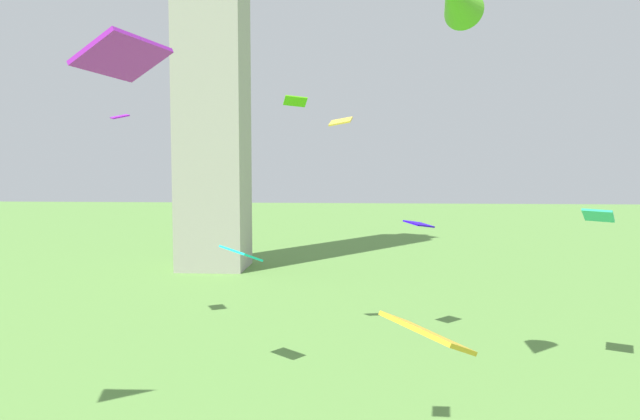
{
  "coord_description": "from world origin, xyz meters",
  "views": [
    {
      "loc": [
        0.31,
        1.37,
        8.19
      ],
      "look_at": [
        -1.0,
        20.57,
        6.64
      ],
      "focal_mm": 34.96,
      "sensor_mm": 36.0,
      "label": 1
    }
  ],
  "objects_px": {
    "kite_flying_1": "(120,117)",
    "kite_flying_2": "(419,224)",
    "kite_flying_8": "(295,101)",
    "kite_flying_7": "(341,121)",
    "kite_flying_3": "(427,333)",
    "kite_flying_5": "(241,253)",
    "kite_flying_0": "(123,57)",
    "kite_flying_6": "(598,216)"
  },
  "relations": [
    {
      "from": "kite_flying_1",
      "to": "kite_flying_2",
      "type": "xyz_separation_m",
      "value": [
        14.27,
        0.41,
        -5.1
      ]
    },
    {
      "from": "kite_flying_8",
      "to": "kite_flying_7",
      "type": "bearing_deg",
      "value": 86.66
    },
    {
      "from": "kite_flying_3",
      "to": "kite_flying_5",
      "type": "height_order",
      "value": "kite_flying_3"
    },
    {
      "from": "kite_flying_1",
      "to": "kite_flying_7",
      "type": "relative_size",
      "value": 1.61
    },
    {
      "from": "kite_flying_8",
      "to": "kite_flying_2",
      "type": "bearing_deg",
      "value": -178.36
    },
    {
      "from": "kite_flying_1",
      "to": "kite_flying_3",
      "type": "height_order",
      "value": "kite_flying_1"
    },
    {
      "from": "kite_flying_0",
      "to": "kite_flying_2",
      "type": "bearing_deg",
      "value": -2.37
    },
    {
      "from": "kite_flying_0",
      "to": "kite_flying_2",
      "type": "relative_size",
      "value": 1.22
    },
    {
      "from": "kite_flying_7",
      "to": "kite_flying_8",
      "type": "xyz_separation_m",
      "value": [
        -2.46,
        12.01,
        1.64
      ]
    },
    {
      "from": "kite_flying_0",
      "to": "kite_flying_6",
      "type": "relative_size",
      "value": 1.04
    },
    {
      "from": "kite_flying_2",
      "to": "kite_flying_1",
      "type": "bearing_deg",
      "value": 135.2
    },
    {
      "from": "kite_flying_6",
      "to": "kite_flying_8",
      "type": "bearing_deg",
      "value": -79.17
    },
    {
      "from": "kite_flying_2",
      "to": "kite_flying_3",
      "type": "distance_m",
      "value": 18.24
    },
    {
      "from": "kite_flying_7",
      "to": "kite_flying_0",
      "type": "bearing_deg",
      "value": 140.27
    },
    {
      "from": "kite_flying_1",
      "to": "kite_flying_8",
      "type": "height_order",
      "value": "kite_flying_8"
    },
    {
      "from": "kite_flying_0",
      "to": "kite_flying_3",
      "type": "bearing_deg",
      "value": -72.86
    },
    {
      "from": "kite_flying_0",
      "to": "kite_flying_2",
      "type": "xyz_separation_m",
      "value": [
        7.24,
        17.93,
        -4.98
      ]
    },
    {
      "from": "kite_flying_2",
      "to": "kite_flying_6",
      "type": "xyz_separation_m",
      "value": [
        6.51,
        -4.77,
        0.86
      ]
    },
    {
      "from": "kite_flying_1",
      "to": "kite_flying_2",
      "type": "height_order",
      "value": "kite_flying_1"
    },
    {
      "from": "kite_flying_2",
      "to": "kite_flying_6",
      "type": "distance_m",
      "value": 8.12
    },
    {
      "from": "kite_flying_2",
      "to": "kite_flying_6",
      "type": "relative_size",
      "value": 0.86
    },
    {
      "from": "kite_flying_1",
      "to": "kite_flying_8",
      "type": "bearing_deg",
      "value": 52.17
    },
    {
      "from": "kite_flying_6",
      "to": "kite_flying_7",
      "type": "xyz_separation_m",
      "value": [
        -9.76,
        -8.93,
        3.14
      ]
    },
    {
      "from": "kite_flying_1",
      "to": "kite_flying_0",
      "type": "bearing_deg",
      "value": -7.43
    },
    {
      "from": "kite_flying_0",
      "to": "kite_flying_1",
      "type": "height_order",
      "value": "kite_flying_0"
    },
    {
      "from": "kite_flying_1",
      "to": "kite_flying_8",
      "type": "relative_size",
      "value": 1.19
    },
    {
      "from": "kite_flying_6",
      "to": "kite_flying_3",
      "type": "bearing_deg",
      "value": -5.77
    },
    {
      "from": "kite_flying_6",
      "to": "kite_flying_0",
      "type": "bearing_deg",
      "value": -21.3
    },
    {
      "from": "kite_flying_6",
      "to": "kite_flying_8",
      "type": "distance_m",
      "value": 13.48
    },
    {
      "from": "kite_flying_1",
      "to": "kite_flying_3",
      "type": "xyz_separation_m",
      "value": [
        12.81,
        -17.77,
        -5.29
      ]
    },
    {
      "from": "kite_flying_5",
      "to": "kite_flying_1",
      "type": "bearing_deg",
      "value": 0.09
    },
    {
      "from": "kite_flying_8",
      "to": "kite_flying_5",
      "type": "bearing_deg",
      "value": 53.66
    },
    {
      "from": "kite_flying_3",
      "to": "kite_flying_7",
      "type": "distance_m",
      "value": 6.39
    },
    {
      "from": "kite_flying_1",
      "to": "kite_flying_5",
      "type": "bearing_deg",
      "value": 21.81
    },
    {
      "from": "kite_flying_2",
      "to": "kite_flying_5",
      "type": "distance_m",
      "value": 9.51
    },
    {
      "from": "kite_flying_6",
      "to": "kite_flying_8",
      "type": "relative_size",
      "value": 1.61
    },
    {
      "from": "kite_flying_2",
      "to": "kite_flying_8",
      "type": "bearing_deg",
      "value": 150.12
    },
    {
      "from": "kite_flying_1",
      "to": "kite_flying_6",
      "type": "xyz_separation_m",
      "value": [
        20.78,
        -4.37,
        -4.23
      ]
    },
    {
      "from": "kite_flying_3",
      "to": "kite_flying_7",
      "type": "relative_size",
      "value": 2.21
    },
    {
      "from": "kite_flying_2",
      "to": "kite_flying_3",
      "type": "xyz_separation_m",
      "value": [
        -1.46,
        -18.18,
        -0.19
      ]
    },
    {
      "from": "kite_flying_6",
      "to": "kite_flying_8",
      "type": "height_order",
      "value": "kite_flying_8"
    },
    {
      "from": "kite_flying_0",
      "to": "kite_flying_7",
      "type": "distance_m",
      "value": 5.9
    }
  ]
}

